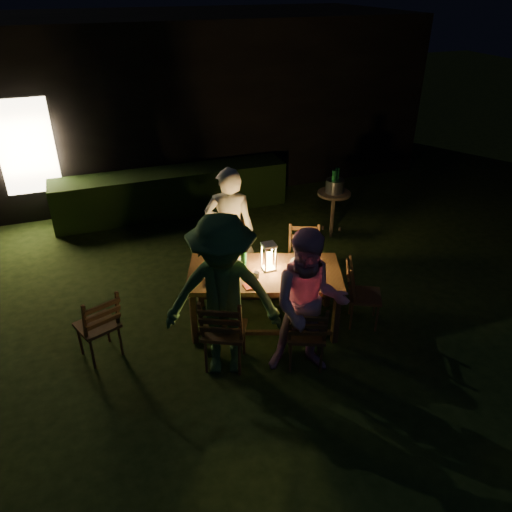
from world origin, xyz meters
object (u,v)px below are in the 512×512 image
object	(u,v)px
chair_near_right	(306,344)
bottle_table	(244,262)
chair_far_left	(231,270)
chair_near_left	(225,343)
chair_spare	(100,336)
dining_table	(264,277)
side_table	(334,197)
ice_bucket	(335,186)
bottle_bucket_b	(337,182)
chair_far_right	(303,272)
chair_end	(362,305)
person_opp_left	(223,298)
person_house_side	(230,231)
person_opp_right	(309,305)
lantern	(269,258)
bottle_bucket_a	(333,184)

from	to	relation	value
chair_near_right	bottle_table	bearing A→B (deg)	135.36
chair_far_left	bottle_table	bearing A→B (deg)	108.83
chair_near_left	chair_spare	distance (m)	1.44
dining_table	chair_spare	size ratio (longest dim) A/B	2.17
chair_near_left	side_table	size ratio (longest dim) A/B	1.38
side_table	ice_bucket	world-z (taller)	ice_bucket
chair_near_right	bottle_bucket_b	bearing A→B (deg)	79.99
chair_far_left	chair_far_right	xyz separation A→B (m)	(0.94, -0.34, -0.03)
chair_end	chair_spare	bearing A→B (deg)	-70.88
bottle_table	person_opp_left	bearing A→B (deg)	-123.52
chair_near_right	bottle_bucket_b	xyz separation A→B (m)	(1.88, 2.90, 0.62)
chair_far_right	person_house_side	bearing A→B (deg)	0.32
chair_end	person_opp_right	distance (m)	1.28
person_opp_left	bottle_table	size ratio (longest dim) A/B	6.76
chair_near_right	ice_bucket	distance (m)	3.45
person_opp_right	lantern	xyz separation A→B (m)	(-0.08, 0.95, 0.06)
chair_near_right	ice_bucket	size ratio (longest dim) A/B	3.08
chair_near_left	chair_near_right	size ratio (longest dim) A/B	1.11
chair_near_left	chair_far_right	world-z (taller)	chair_near_left
lantern	bottle_table	distance (m)	0.30
person_house_side	person_opp_left	distance (m)	1.64
chair_near_right	side_table	world-z (taller)	chair_near_right
chair_near_right	lantern	bearing A→B (deg)	119.07
chair_spare	ice_bucket	bearing A→B (deg)	4.42
bottle_bucket_a	bottle_bucket_b	distance (m)	0.13
person_opp_left	person_house_side	bearing A→B (deg)	90.00
bottle_table	bottle_bucket_b	world-z (taller)	bottle_bucket_b
chair_spare	bottle_table	bearing A→B (deg)	-20.68
chair_spare	ice_bucket	size ratio (longest dim) A/B	3.13
ice_bucket	person_house_side	bearing A→B (deg)	-153.52
side_table	ice_bucket	xyz separation A→B (m)	(-0.00, 0.00, 0.20)
person_opp_left	chair_far_left	bearing A→B (deg)	89.94
chair_far_right	person_opp_left	bearing A→B (deg)	61.00
chair_far_right	side_table	bearing A→B (deg)	-106.88
person_opp_right	side_table	size ratio (longest dim) A/B	2.32
chair_near_left	chair_spare	bearing A→B (deg)	-179.24
bottle_table	side_table	world-z (taller)	bottle_table
chair_far_right	chair_end	distance (m)	1.03
chair_far_right	person_opp_right	xyz separation A→B (m)	(-0.63, -1.46, 0.57)
chair_near_right	side_table	bearing A→B (deg)	80.33
person_house_side	bottle_bucket_b	world-z (taller)	person_house_side
ice_bucket	bottle_bucket_b	distance (m)	0.08
chair_near_right	bottle_bucket_a	world-z (taller)	bottle_bucket_a
dining_table	chair_near_right	bearing A→B (deg)	-59.73
dining_table	lantern	size ratio (longest dim) A/B	5.82
lantern	bottle_bucket_b	world-z (taller)	lantern
chair_far_right	bottle_table	bearing A→B (deg)	47.05
chair_spare	side_table	world-z (taller)	chair_spare
chair_far_left	chair_spare	world-z (taller)	chair_far_left
chair_end	side_table	bearing A→B (deg)	-171.37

